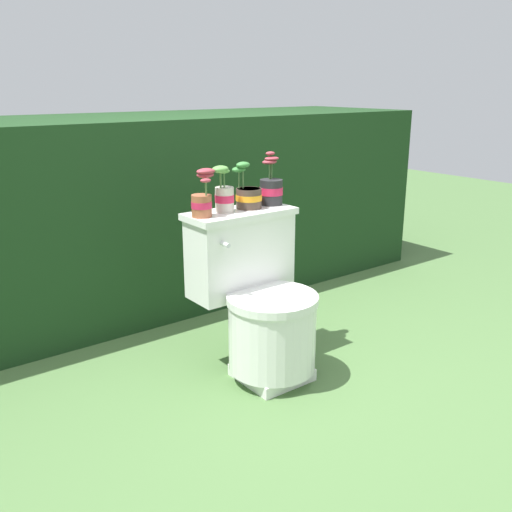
{
  "coord_description": "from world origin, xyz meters",
  "views": [
    {
      "loc": [
        -1.55,
        -1.88,
        1.32
      ],
      "look_at": [
        -0.04,
        0.1,
        0.56
      ],
      "focal_mm": 40.0,
      "sensor_mm": 36.0,
      "label": 1
    }
  ],
  "objects_px": {
    "potted_plant_midleft": "(224,193)",
    "potted_plant_midright": "(271,188)",
    "potted_plant_left": "(202,198)",
    "potted_plant_middle": "(248,195)",
    "toilet": "(259,300)"
  },
  "relations": [
    {
      "from": "potted_plant_midleft",
      "to": "potted_plant_midright",
      "type": "relative_size",
      "value": 0.85
    },
    {
      "from": "potted_plant_left",
      "to": "potted_plant_midleft",
      "type": "relative_size",
      "value": 0.98
    },
    {
      "from": "potted_plant_midleft",
      "to": "potted_plant_middle",
      "type": "relative_size",
      "value": 0.98
    },
    {
      "from": "potted_plant_middle",
      "to": "toilet",
      "type": "bearing_deg",
      "value": -110.45
    },
    {
      "from": "potted_plant_left",
      "to": "potted_plant_midleft",
      "type": "height_order",
      "value": "potted_plant_midleft"
    },
    {
      "from": "toilet",
      "to": "potted_plant_midleft",
      "type": "height_order",
      "value": "potted_plant_midleft"
    },
    {
      "from": "potted_plant_middle",
      "to": "potted_plant_midright",
      "type": "distance_m",
      "value": 0.14
    },
    {
      "from": "potted_plant_left",
      "to": "potted_plant_midright",
      "type": "height_order",
      "value": "potted_plant_midright"
    },
    {
      "from": "potted_plant_midleft",
      "to": "potted_plant_middle",
      "type": "distance_m",
      "value": 0.14
    },
    {
      "from": "toilet",
      "to": "potted_plant_left",
      "type": "relative_size",
      "value": 3.6
    },
    {
      "from": "toilet",
      "to": "potted_plant_middle",
      "type": "height_order",
      "value": "potted_plant_middle"
    },
    {
      "from": "potted_plant_midleft",
      "to": "potted_plant_midright",
      "type": "xyz_separation_m",
      "value": [
        0.28,
        0.01,
        -0.01
      ]
    },
    {
      "from": "potted_plant_middle",
      "to": "potted_plant_left",
      "type": "bearing_deg",
      "value": -175.46
    },
    {
      "from": "potted_plant_middle",
      "to": "potted_plant_midright",
      "type": "xyz_separation_m",
      "value": [
        0.14,
        0.0,
        0.02
      ]
    },
    {
      "from": "toilet",
      "to": "potted_plant_midleft",
      "type": "distance_m",
      "value": 0.52
    }
  ]
}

